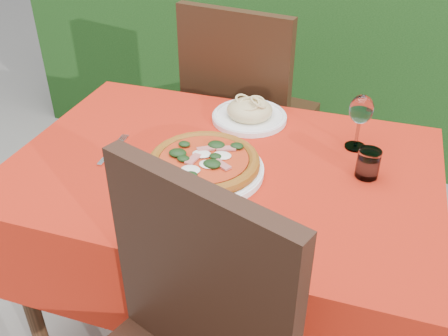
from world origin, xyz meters
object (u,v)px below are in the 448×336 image
(wine_glass, at_px, (361,112))
(pizza_plate, at_px, (204,164))
(chair_far, at_px, (245,107))
(water_glass, at_px, (368,165))
(pasta_plate, at_px, (249,113))
(fork, at_px, (110,152))

(wine_glass, bearing_deg, pizza_plate, -145.05)
(chair_far, distance_m, pizza_plate, 0.76)
(pizza_plate, distance_m, water_glass, 0.47)
(chair_far, distance_m, pasta_plate, 0.43)
(water_glass, height_order, wine_glass, wine_glass)
(chair_far, relative_size, pizza_plate, 2.89)
(pizza_plate, bearing_deg, wine_glass, 34.95)
(pizza_plate, height_order, water_glass, water_glass)
(pasta_plate, height_order, water_glass, water_glass)
(pizza_plate, bearing_deg, fork, 178.10)
(pizza_plate, height_order, wine_glass, wine_glass)
(pasta_plate, distance_m, wine_glass, 0.39)
(chair_far, relative_size, fork, 5.15)
(chair_far, xyz_separation_m, wine_glass, (0.49, -0.45, 0.28))
(water_glass, relative_size, fork, 0.43)
(chair_far, bearing_deg, pasta_plate, 116.76)
(fork, bearing_deg, pizza_plate, -4.49)
(chair_far, relative_size, water_glass, 12.12)
(pizza_plate, xyz_separation_m, wine_glass, (0.40, 0.28, 0.10))
(wine_glass, bearing_deg, chair_far, 137.12)
(pasta_plate, bearing_deg, chair_far, 107.64)
(pasta_plate, bearing_deg, wine_glass, -11.39)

